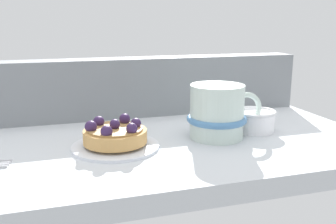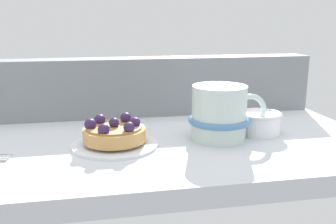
# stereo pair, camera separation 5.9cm
# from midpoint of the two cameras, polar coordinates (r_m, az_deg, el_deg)

# --- Properties ---
(ground_plane) EXTENTS (0.81, 0.39, 0.03)m
(ground_plane) POSITION_cam_midpoint_polar(r_m,az_deg,el_deg) (0.62, -3.52, -5.53)
(ground_plane) COLOR silver
(window_rail_back) EXTENTS (0.79, 0.06, 0.12)m
(window_rail_back) POSITION_cam_midpoint_polar(r_m,az_deg,el_deg) (0.76, -5.26, 3.70)
(window_rail_back) COLOR gray
(window_rail_back) RESTS_ON ground_plane
(dessert_plate) EXTENTS (0.13, 0.13, 0.01)m
(dessert_plate) POSITION_cam_midpoint_polar(r_m,az_deg,el_deg) (0.59, -5.14, -4.75)
(dessert_plate) COLOR silver
(dessert_plate) RESTS_ON ground_plane
(raspberry_tart) EXTENTS (0.10, 0.10, 0.04)m
(raspberry_tart) POSITION_cam_midpoint_polar(r_m,az_deg,el_deg) (0.58, -5.22, -3.06)
(raspberry_tart) COLOR tan
(raspberry_tart) RESTS_ON dessert_plate
(coffee_mug) EXTENTS (0.13, 0.10, 0.09)m
(coffee_mug) POSITION_cam_midpoint_polar(r_m,az_deg,el_deg) (0.62, 10.53, -0.27)
(coffee_mug) COLOR silver
(coffee_mug) RESTS_ON ground_plane
(sugar_bowl) EXTENTS (0.07, 0.07, 0.04)m
(sugar_bowl) POSITION_cam_midpoint_polar(r_m,az_deg,el_deg) (0.67, 16.06, -1.51)
(sugar_bowl) COLOR white
(sugar_bowl) RESTS_ON ground_plane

